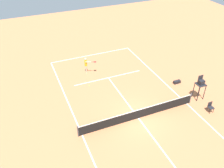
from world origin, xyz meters
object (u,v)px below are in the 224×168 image
at_px(player_serving, 86,64).
at_px(umpire_chair, 201,84).
at_px(courtside_chair_near, 211,107).
at_px(equipment_bag, 177,82).
at_px(tennis_ball, 89,86).

distance_m(player_serving, umpire_chair, 11.74).
height_order(courtside_chair_near, equipment_bag, courtside_chair_near).
bearing_deg(equipment_bag, umpire_chair, 96.81).
distance_m(tennis_ball, umpire_chair, 10.66).
bearing_deg(equipment_bag, courtside_chair_near, 90.56).
bearing_deg(courtside_chair_near, umpire_chair, -98.25).
bearing_deg(umpire_chair, player_serving, -45.71).
bearing_deg(courtside_chair_near, equipment_bag, -89.44).
height_order(player_serving, umpire_chair, umpire_chair).
relative_size(tennis_ball, umpire_chair, 0.03).
relative_size(tennis_ball, equipment_bag, 0.09).
distance_m(tennis_ball, equipment_bag, 8.98).
bearing_deg(tennis_ball, umpire_chair, 146.38).
distance_m(umpire_chair, equipment_bag, 3.16).
bearing_deg(player_serving, courtside_chair_near, 59.44).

